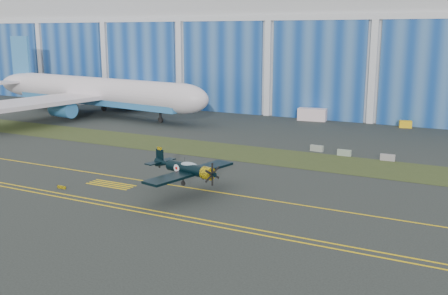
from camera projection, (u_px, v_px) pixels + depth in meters
The scene contains 16 objects.
ground at pixel (278, 187), 60.84m from camera, with size 260.00×260.00×0.00m, color #2C322F.
grass_median at pixel (315, 161), 72.99m from camera, with size 260.00×10.00×0.02m, color #475128.
hangar at pixel (395, 44), 119.96m from camera, with size 220.00×45.70×30.00m.
taxiway_centreline at pixel (261, 199), 56.50m from camera, with size 200.00×0.20×0.02m, color yellow.
edge_line_near at pixel (221, 227), 48.25m from camera, with size 80.00×0.20×0.02m, color yellow.
edge_line_far at pixel (226, 224), 49.11m from camera, with size 80.00×0.20×0.02m, color yellow.
hold_short_ladder at pixel (111, 184), 61.85m from camera, with size 6.00×2.40×0.02m, color yellow, non-canonical shape.
guard_board_left at pixel (62, 187), 60.21m from camera, with size 1.20×0.15×0.35m, color yellow.
warbird at pixel (187, 168), 57.44m from camera, with size 12.45×14.01×3.59m.
jetliner at pixel (95, 61), 112.21m from camera, with size 73.08×64.51×23.04m.
shipping_container at pixel (312, 114), 106.60m from camera, with size 5.72×2.29×2.48m, color white.
tug at pixel (405, 124), 98.76m from camera, with size 2.24×1.40×1.31m, color yellow.
cart at pixel (80, 102), 130.82m from camera, with size 2.04×1.22×1.22m, color white.
barrier_a at pixel (317, 148), 79.12m from camera, with size 2.00×0.60×0.90m, color gray.
barrier_b at pixel (344, 153), 76.16m from camera, with size 2.00×0.60×0.90m, color gray.
barrier_c at pixel (388, 158), 73.30m from camera, with size 2.00×0.60×0.90m, color gray.
Camera 1 is at (21.10, -54.85, 17.58)m, focal length 42.00 mm.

